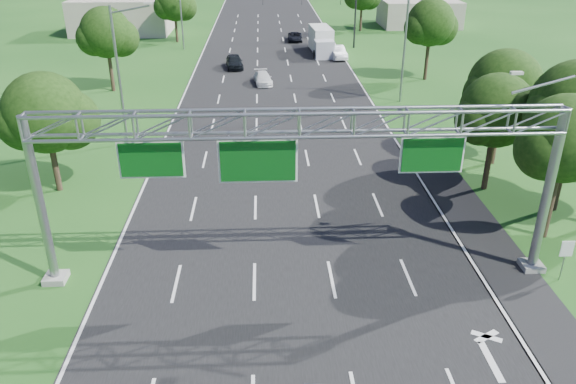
{
  "coord_description": "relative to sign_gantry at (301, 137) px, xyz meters",
  "views": [
    {
      "loc": [
        -1.24,
        -10.18,
        15.0
      ],
      "look_at": [
        -0.11,
        14.29,
        3.24
      ],
      "focal_mm": 35.0,
      "sensor_mm": 36.0,
      "label": 1
    }
  ],
  "objects": [
    {
      "name": "sign_gantry",
      "position": [
        0.0,
        0.0,
        0.0
      ],
      "size": [
        23.5,
        1.0,
        9.56
      ],
      "color": "gray",
      "rests_on": "ground"
    },
    {
      "name": "ground",
      "position": [
        -0.33,
        18.0,
        -6.89
      ],
      "size": [
        220.0,
        220.0,
        0.0
      ],
      "primitive_type": "plane",
      "color": "#184715",
      "rests_on": "ground"
    },
    {
      "name": "tree_cluster_right",
      "position": [
        14.47,
        7.19,
        -1.58
      ],
      "size": [
        9.91,
        14.6,
        8.68
      ],
      "color": "#2D2116",
      "rests_on": "ground"
    },
    {
      "name": "building_right",
      "position": [
        23.67,
        70.0,
        -4.89
      ],
      "size": [
        12.0,
        9.0,
        4.0
      ],
      "primitive_type": "cube",
      "color": "#A69B8B",
      "rests_on": "ground"
    },
    {
      "name": "car_queue_b",
      "position": [
        3.12,
        58.0,
        -6.3
      ],
      "size": [
        2.06,
        4.29,
        1.18
      ],
      "primitive_type": "imported",
      "rotation": [
        0.0,
        0.0,
        -0.03
      ],
      "color": "black",
      "rests_on": "ground"
    },
    {
      "name": "tree_verge_lc",
      "position": [
        -13.25,
        58.04,
        -1.92
      ],
      "size": [
        5.76,
        4.8,
        7.62
      ],
      "color": "#2D2116",
      "rests_on": "ground"
    },
    {
      "name": "tree_verge_rd",
      "position": [
        15.75,
        36.04,
        -1.26
      ],
      "size": [
        5.76,
        4.8,
        8.28
      ],
      "color": "#2D2116",
      "rests_on": "ground"
    },
    {
      "name": "car_queue_a",
      "position": [
        -1.53,
        34.95,
        -6.3
      ],
      "size": [
        2.13,
        4.23,
        1.18
      ],
      "primitive_type": "imported",
      "rotation": [
        0.0,
        0.0,
        0.12
      ],
      "color": "white",
      "rests_on": "ground"
    },
    {
      "name": "streetlight_r_mid",
      "position": [
        10.97,
        28.0,
        -1.31
      ],
      "size": [
        2.97,
        0.22,
        10.16
      ],
      "color": "gray",
      "rests_on": "ground"
    },
    {
      "name": "streetlight_l_near",
      "position": [
        -11.63,
        18.0,
        -1.31
      ],
      "size": [
        2.97,
        0.22,
        10.16
      ],
      "color": "gray",
      "rests_on": "ground"
    },
    {
      "name": "box_truck",
      "position": [
        6.0,
        49.98,
        -5.41
      ],
      "size": [
        2.75,
        8.29,
        3.09
      ],
      "rotation": [
        0.0,
        0.0,
        0.07
      ],
      "color": "silver",
      "rests_on": "ground"
    },
    {
      "name": "tree_verge_lb",
      "position": [
        -16.25,
        33.04,
        -1.48
      ],
      "size": [
        5.76,
        4.8,
        8.06
      ],
      "color": "#2D2116",
      "rests_on": "ground"
    },
    {
      "name": "building_left",
      "position": [
        -22.33,
        66.0,
        -4.39
      ],
      "size": [
        14.0,
        10.0,
        5.0
      ],
      "primitive_type": "cube",
      "color": "#A69B8B",
      "rests_on": "ground"
    },
    {
      "name": "traffic_signal",
      "position": [
        7.15,
        53.0,
        -1.72
      ],
      "size": [
        12.21,
        0.24,
        7.0
      ],
      "color": "black",
      "rests_on": "ground"
    },
    {
      "name": "road_flare",
      "position": [
        9.87,
        2.0,
        -6.89
      ],
      "size": [
        3.0,
        30.0,
        0.02
      ],
      "primitive_type": "cube",
      "color": "black",
      "rests_on": "ground"
    },
    {
      "name": "road",
      "position": [
        -0.33,
        18.0,
        -6.89
      ],
      "size": [
        18.0,
        180.0,
        0.02
      ],
      "primitive_type": "cube",
      "color": "black",
      "rests_on": "ground"
    },
    {
      "name": "tree_verge_la",
      "position": [
        -14.25,
        10.04,
        -2.13
      ],
      "size": [
        5.76,
        4.8,
        7.4
      ],
      "color": "#2D2116",
      "rests_on": "ground"
    },
    {
      "name": "car_queue_c",
      "position": [
        -4.73,
        42.09,
        -6.13
      ],
      "size": [
        2.29,
        4.62,
        1.52
      ],
      "primitive_type": "imported",
      "rotation": [
        0.0,
        0.0,
        0.11
      ],
      "color": "black",
      "rests_on": "ground"
    },
    {
      "name": "car_queue_d",
      "position": [
        7.67,
        46.62,
        -6.14
      ],
      "size": [
        2.07,
        4.71,
        1.5
      ],
      "primitive_type": "imported",
      "rotation": [
        0.0,
        0.0,
        0.11
      ],
      "color": "white",
      "rests_on": "ground"
    },
    {
      "name": "regulatory_sign",
      "position": [
        12.07,
        -1.02,
        -5.38
      ],
      "size": [
        0.6,
        0.08,
        2.1
      ],
      "color": "gray",
      "rests_on": "ground"
    },
    {
      "name": "streetlight_l_far",
      "position": [
        -11.63,
        53.0,
        -1.31
      ],
      "size": [
        2.97,
        0.22,
        10.16
      ],
      "color": "gray",
      "rests_on": "ground"
    }
  ]
}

